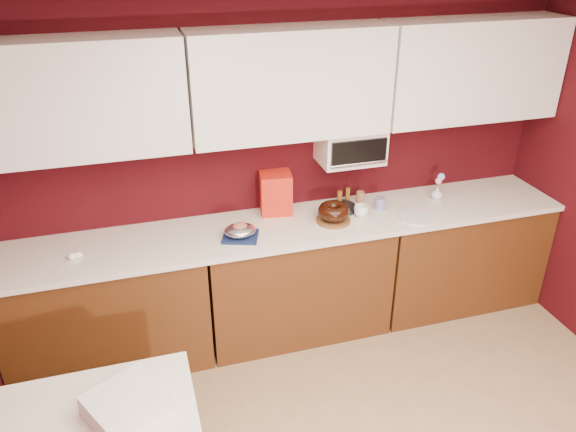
# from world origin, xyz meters

# --- Properties ---
(ceiling) EXTENTS (4.00, 4.50, 0.02)m
(ceiling) POSITION_xyz_m (0.00, 0.00, 2.50)
(ceiling) COLOR white
(ceiling) RESTS_ON wall_back
(wall_back) EXTENTS (4.00, 0.02, 2.50)m
(wall_back) POSITION_xyz_m (0.00, 2.25, 1.25)
(wall_back) COLOR #39070C
(wall_back) RESTS_ON floor
(base_cabinet_left) EXTENTS (1.31, 0.58, 0.86)m
(base_cabinet_left) POSITION_xyz_m (-1.33, 1.94, 0.43)
(base_cabinet_left) COLOR #4E290F
(base_cabinet_left) RESTS_ON floor
(base_cabinet_center) EXTENTS (1.31, 0.58, 0.86)m
(base_cabinet_center) POSITION_xyz_m (0.00, 1.94, 0.43)
(base_cabinet_center) COLOR #4E290F
(base_cabinet_center) RESTS_ON floor
(base_cabinet_right) EXTENTS (1.31, 0.58, 0.86)m
(base_cabinet_right) POSITION_xyz_m (1.33, 1.94, 0.43)
(base_cabinet_right) COLOR #4E290F
(base_cabinet_right) RESTS_ON floor
(countertop) EXTENTS (4.00, 0.62, 0.04)m
(countertop) POSITION_xyz_m (0.00, 1.94, 0.88)
(countertop) COLOR silver
(countertop) RESTS_ON base_cabinet_center
(upper_cabinet_left) EXTENTS (1.31, 0.33, 0.70)m
(upper_cabinet_left) POSITION_xyz_m (-1.33, 2.08, 1.85)
(upper_cabinet_left) COLOR white
(upper_cabinet_left) RESTS_ON wall_back
(upper_cabinet_center) EXTENTS (1.31, 0.33, 0.70)m
(upper_cabinet_center) POSITION_xyz_m (0.00, 2.08, 1.85)
(upper_cabinet_center) COLOR white
(upper_cabinet_center) RESTS_ON wall_back
(upper_cabinet_right) EXTENTS (1.31, 0.33, 0.70)m
(upper_cabinet_right) POSITION_xyz_m (1.33, 2.08, 1.85)
(upper_cabinet_right) COLOR white
(upper_cabinet_right) RESTS_ON wall_back
(toaster_oven) EXTENTS (0.45, 0.30, 0.25)m
(toaster_oven) POSITION_xyz_m (0.45, 2.10, 1.38)
(toaster_oven) COLOR white
(toaster_oven) RESTS_ON upper_cabinet_center
(toaster_oven_door) EXTENTS (0.40, 0.02, 0.18)m
(toaster_oven_door) POSITION_xyz_m (0.45, 1.94, 1.38)
(toaster_oven_door) COLOR black
(toaster_oven_door) RESTS_ON toaster_oven
(toaster_oven_handle) EXTENTS (0.42, 0.02, 0.02)m
(toaster_oven_handle) POSITION_xyz_m (0.45, 1.93, 1.30)
(toaster_oven_handle) COLOR silver
(toaster_oven_handle) RESTS_ON toaster_oven
(cake_base) EXTENTS (0.31, 0.31, 0.02)m
(cake_base) POSITION_xyz_m (0.26, 1.89, 0.91)
(cake_base) COLOR brown
(cake_base) RESTS_ON countertop
(bundt_cake) EXTENTS (0.27, 0.27, 0.09)m
(bundt_cake) POSITION_xyz_m (0.26, 1.89, 0.98)
(bundt_cake) COLOR black
(bundt_cake) RESTS_ON cake_base
(navy_towel) EXTENTS (0.28, 0.26, 0.02)m
(navy_towel) POSITION_xyz_m (-0.42, 1.85, 0.91)
(navy_towel) COLOR #122046
(navy_towel) RESTS_ON countertop
(foil_ham_nest) EXTENTS (0.26, 0.24, 0.08)m
(foil_ham_nest) POSITION_xyz_m (-0.42, 1.85, 0.96)
(foil_ham_nest) COLOR silver
(foil_ham_nest) RESTS_ON navy_towel
(roasted_ham) EXTENTS (0.13, 0.11, 0.07)m
(roasted_ham) POSITION_xyz_m (-0.42, 1.85, 0.98)
(roasted_ham) COLOR #A06149
(roasted_ham) RESTS_ON foil_ham_nest
(pandoro_box) EXTENTS (0.25, 0.23, 0.30)m
(pandoro_box) POSITION_xyz_m (-0.09, 2.16, 1.05)
(pandoro_box) COLOR #AE0B16
(pandoro_box) RESTS_ON countertop
(dark_pan) EXTENTS (0.28, 0.28, 0.04)m
(dark_pan) POSITION_xyz_m (0.38, 2.04, 0.92)
(dark_pan) COLOR black
(dark_pan) RESTS_ON countertop
(coffee_mug) EXTENTS (0.12, 0.12, 0.10)m
(coffee_mug) POSITION_xyz_m (0.48, 1.92, 0.95)
(coffee_mug) COLOR white
(coffee_mug) RESTS_ON countertop
(blue_jar) EXTENTS (0.10, 0.10, 0.09)m
(blue_jar) POSITION_xyz_m (0.66, 1.98, 0.95)
(blue_jar) COLOR navy
(blue_jar) RESTS_ON countertop
(flower_vase) EXTENTS (0.09, 0.09, 0.11)m
(flower_vase) POSITION_xyz_m (1.15, 2.02, 0.95)
(flower_vase) COLOR silver
(flower_vase) RESTS_ON countertop
(flower_pink) EXTENTS (0.05, 0.05, 0.05)m
(flower_pink) POSITION_xyz_m (1.15, 2.02, 1.05)
(flower_pink) COLOR pink
(flower_pink) RESTS_ON flower_vase
(flower_blue) EXTENTS (0.06, 0.06, 0.06)m
(flower_blue) POSITION_xyz_m (1.18, 2.04, 1.07)
(flower_blue) COLOR #8FA2E4
(flower_blue) RESTS_ON flower_vase
(china_plate) EXTENTS (0.26, 0.26, 0.01)m
(china_plate) POSITION_xyz_m (0.84, 1.77, 0.91)
(china_plate) COLOR silver
(china_plate) RESTS_ON countertop
(amber_bottle) EXTENTS (0.05, 0.05, 0.11)m
(amber_bottle) POSITION_xyz_m (0.40, 2.13, 0.96)
(amber_bottle) COLOR brown
(amber_bottle) RESTS_ON countertop
(paper_cup) EXTENTS (0.07, 0.07, 0.09)m
(paper_cup) POSITION_xyz_m (0.56, 2.12, 0.94)
(paper_cup) COLOR #905E41
(paper_cup) RESTS_ON countertop
(egg_left) EXTENTS (0.06, 0.05, 0.04)m
(egg_left) POSITION_xyz_m (-1.48, 1.88, 0.92)
(egg_left) COLOR white
(egg_left) RESTS_ON countertop
(egg_right) EXTENTS (0.06, 0.05, 0.04)m
(egg_right) POSITION_xyz_m (-1.44, 1.88, 0.92)
(egg_right) COLOR white
(egg_right) RESTS_ON countertop
(newspaper_stack) EXTENTS (0.42, 0.40, 0.12)m
(newspaper_stack) POSITION_xyz_m (-1.21, 0.65, 0.81)
(newspaper_stack) COLOR silver
(newspaper_stack) RESTS_ON dining_table
(amber_bottle_tall) EXTENTS (0.04, 0.04, 0.11)m
(amber_bottle_tall) POSITION_xyz_m (0.48, 2.17, 0.96)
(amber_bottle_tall) COLOR brown
(amber_bottle_tall) RESTS_ON countertop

